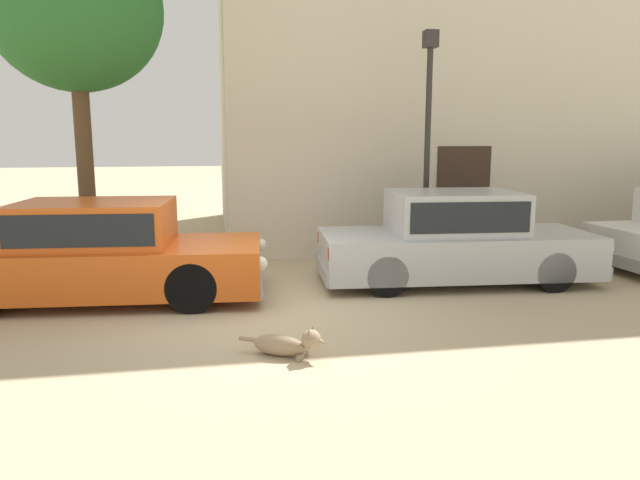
% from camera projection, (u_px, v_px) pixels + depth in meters
% --- Properties ---
extents(ground_plane, '(80.00, 80.00, 0.00)m').
position_uv_depth(ground_plane, '(259.00, 312.00, 7.77)').
color(ground_plane, tan).
extents(parked_sedan_nearest, '(4.73, 2.12, 1.39)m').
position_uv_depth(parked_sedan_nearest, '(99.00, 252.00, 8.25)').
color(parked_sedan_nearest, '#D15619').
rests_on(parked_sedan_nearest, ground_plane).
extents(parked_sedan_second, '(4.47, 2.00, 1.44)m').
position_uv_depth(parked_sedan_second, '(455.00, 238.00, 9.26)').
color(parked_sedan_second, '#B2B5BA').
rests_on(parked_sedan_second, ground_plane).
extents(apartment_block, '(13.04, 6.77, 8.32)m').
position_uv_depth(apartment_block, '(485.00, 60.00, 14.63)').
color(apartment_block, beige).
rests_on(apartment_block, ground_plane).
extents(stray_dog_spotted, '(0.90, 0.56, 0.36)m').
position_uv_depth(stray_dog_spotted, '(288.00, 344.00, 6.16)').
color(stray_dog_spotted, '#997F60').
rests_on(stray_dog_spotted, ground_plane).
extents(street_lamp, '(0.22, 0.22, 4.02)m').
position_uv_depth(street_lamp, '(428.00, 120.00, 9.99)').
color(street_lamp, '#2D2B28').
rests_on(street_lamp, ground_plane).
extents(acacia_tree_left, '(2.86, 2.57, 5.73)m').
position_uv_depth(acacia_tree_left, '(75.00, 10.00, 9.66)').
color(acacia_tree_left, brown).
rests_on(acacia_tree_left, ground_plane).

